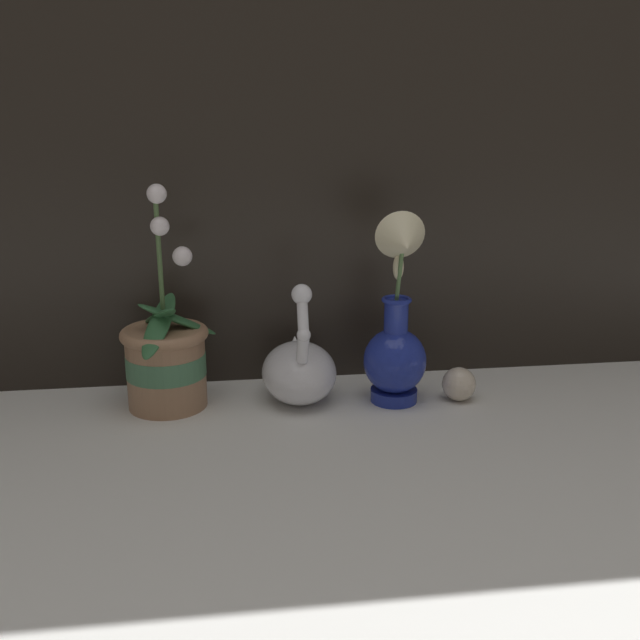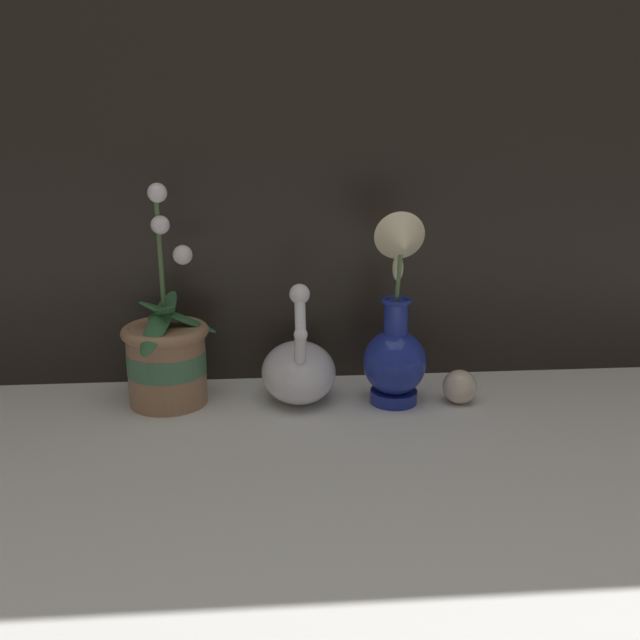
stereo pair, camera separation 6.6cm
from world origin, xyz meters
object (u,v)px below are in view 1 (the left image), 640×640
Objects in this scene: swan_figurine at (299,368)px; blue_vase at (396,339)px; glass_sphere at (459,384)px; orchid_potted_plant at (166,357)px.

blue_vase is (0.16, -0.03, 0.06)m from swan_figurine.
glass_sphere is (0.28, -0.04, -0.03)m from swan_figurine.
glass_sphere is at bearing -2.53° from blue_vase.
blue_vase reaches higher than glass_sphere.
glass_sphere is at bearing -4.80° from orchid_potted_plant.
orchid_potted_plant reaches higher than blue_vase.
orchid_potted_plant is 1.13× the size of blue_vase.
blue_vase is 0.14m from glass_sphere.
swan_figurine is 0.18m from blue_vase.
swan_figurine reaches higher than glass_sphere.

